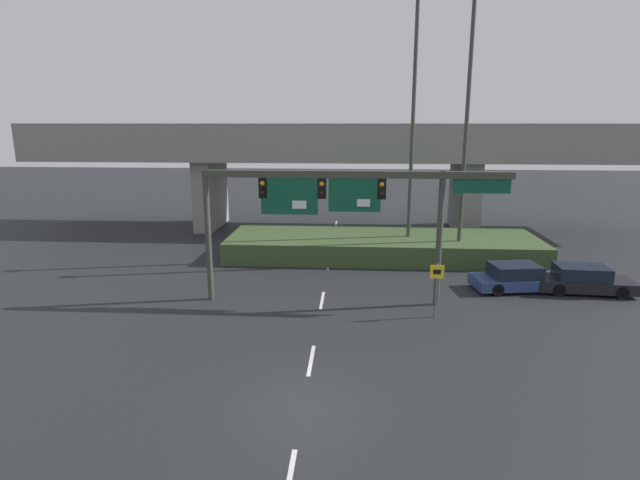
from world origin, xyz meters
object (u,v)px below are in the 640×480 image
at_px(highway_light_pole_far, 413,122).
at_px(parked_sedan_mid_right, 583,280).
at_px(speed_limit_sign, 436,283).
at_px(parked_sedan_near_right, 516,278).
at_px(signal_gantry, 340,198).
at_px(highway_light_pole_near, 466,128).

bearing_deg(highway_light_pole_far, parked_sedan_mid_right, -38.52).
xyz_separation_m(speed_limit_sign, highway_light_pole_far, (-0.13, 10.43, 6.81)).
xyz_separation_m(highway_light_pole_far, parked_sedan_near_right, (4.89, -6.35, -7.78)).
height_order(speed_limit_sign, parked_sedan_near_right, speed_limit_sign).
relative_size(highway_light_pole_far, parked_sedan_mid_right, 3.33).
bearing_deg(speed_limit_sign, parked_sedan_mid_right, 26.25).
bearing_deg(signal_gantry, speed_limit_sign, -20.68).
distance_m(speed_limit_sign, highway_light_pole_near, 11.74).
bearing_deg(parked_sedan_near_right, highway_light_pole_far, 119.20).
xyz_separation_m(highway_light_pole_near, parked_sedan_near_right, (1.91, -5.25, -7.48)).
bearing_deg(speed_limit_sign, highway_light_pole_far, 90.70).
distance_m(highway_light_pole_near, parked_sedan_mid_right, 10.56).
bearing_deg(parked_sedan_near_right, highway_light_pole_near, 101.56).
relative_size(speed_limit_sign, highway_light_pole_far, 0.15).
distance_m(highway_light_pole_near, parked_sedan_near_right, 9.34).
relative_size(highway_light_pole_near, parked_sedan_near_right, 3.24).
bearing_deg(highway_light_pole_far, parked_sedan_near_right, -52.40).
bearing_deg(parked_sedan_mid_right, highway_light_pole_near, 137.73).
distance_m(speed_limit_sign, parked_sedan_near_right, 6.35).
relative_size(speed_limit_sign, parked_sedan_mid_right, 0.51).
bearing_deg(speed_limit_sign, parked_sedan_near_right, 40.66).
height_order(speed_limit_sign, parked_sedan_mid_right, speed_limit_sign).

